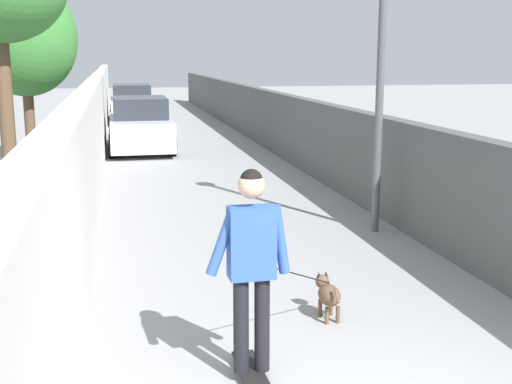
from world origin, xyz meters
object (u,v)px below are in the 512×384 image
person_skateboarder (251,255)px  car_near (140,126)px  lamp_post (383,19)px  dog (328,293)px  skateboard (252,372)px  car_far (132,104)px  tree_left_near (24,39)px

person_skateboarder → car_near: 14.15m
car_near → person_skateboarder: bearing=-178.6°
lamp_post → car_near: (9.77, 3.22, -2.53)m
dog → skateboard: bearing=137.7°
car_far → lamp_post: bearing=-170.1°
tree_left_near → person_skateboarder: size_ratio=2.57×
lamp_post → car_far: (18.53, 3.22, -2.53)m
lamp_post → car_near: bearing=18.3°
skateboard → car_far: car_far is taller
person_skateboarder → car_far: person_skateboarder is taller
car_far → tree_left_near: bearing=166.6°
lamp_post → car_far: bearing=9.9°
tree_left_near → lamp_post: 9.33m
person_skateboarder → dog: 1.77m
skateboard → dog: (1.15, -1.05, 0.21)m
skateboard → car_far: size_ratio=0.19×
car_near → car_far: bearing=0.0°
tree_left_near → car_near: tree_left_near is taller
skateboard → dog: 1.57m
skateboard → car_far: (22.90, 0.35, 0.65)m
tree_left_near → car_near: size_ratio=1.17×
car_near → car_far: size_ratio=0.88×
lamp_post → skateboard: size_ratio=5.99×
car_near → tree_left_near: bearing=133.5°
skateboard → person_skateboarder: (-0.00, -0.00, 1.04)m
person_skateboarder → lamp_post: bearing=-33.4°
tree_left_near → lamp_post: bearing=-140.5°
skateboard → person_skateboarder: person_skateboarder is taller
tree_left_near → car_near: (2.57, -2.71, -2.38)m
lamp_post → person_skateboarder: bearing=146.6°
car_far → person_skateboarder: bearing=-179.1°
person_skateboarder → dog: size_ratio=1.21×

